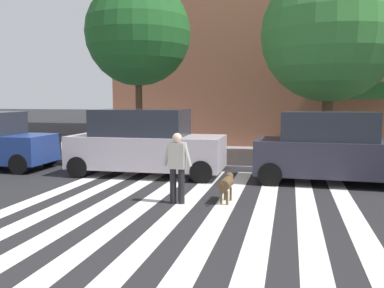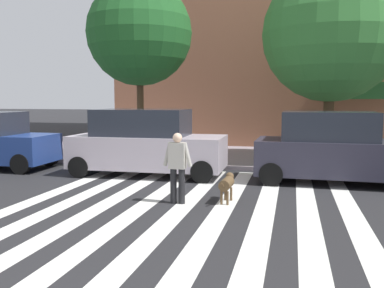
# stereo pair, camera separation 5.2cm
# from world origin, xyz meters

# --- Properties ---
(ground_plane) EXTENTS (160.00, 160.00, 0.00)m
(ground_plane) POSITION_xyz_m (0.00, 6.42, 0.00)
(ground_plane) COLOR #232326
(sidewalk_far) EXTENTS (80.00, 6.00, 0.15)m
(sidewalk_far) POSITION_xyz_m (0.00, 15.83, 0.07)
(sidewalk_far) COLOR gray
(sidewalk_far) RESTS_ON ground_plane
(crosswalk_stripes) EXTENTS (7.65, 12.23, 0.01)m
(crosswalk_stripes) POSITION_xyz_m (0.71, 6.42, 0.00)
(crosswalk_stripes) COLOR silver
(crosswalk_stripes) RESTS_ON ground_plane
(parked_car_behind_first) EXTENTS (4.84, 2.06, 2.09)m
(parked_car_behind_first) POSITION_xyz_m (-1.44, 11.36, 1.01)
(parked_car_behind_first) COLOR #BBAEBB
(parked_car_behind_first) RESTS_ON ground_plane
(parked_car_third_in_line) EXTENTS (4.43, 2.02, 2.05)m
(parked_car_third_in_line) POSITION_xyz_m (4.18, 11.36, 0.99)
(parked_car_third_in_line) COLOR #2E2D3C
(parked_car_third_in_line) RESTS_ON ground_plane
(street_tree_nearest) EXTENTS (3.89, 3.89, 6.63)m
(street_tree_nearest) POSITION_xyz_m (-2.55, 13.86, 4.82)
(street_tree_nearest) COLOR #4C3823
(street_tree_nearest) RESTS_ON sidewalk_far
(street_tree_middle) EXTENTS (4.92, 4.92, 7.06)m
(street_tree_middle) POSITION_xyz_m (4.32, 14.98, 4.74)
(street_tree_middle) COLOR #4C3823
(street_tree_middle) RESTS_ON sidewalk_far
(pedestrian_dog_walker) EXTENTS (0.71, 0.26, 1.64)m
(pedestrian_dog_walker) POSITION_xyz_m (0.50, 8.06, 0.93)
(pedestrian_dog_walker) COLOR black
(pedestrian_dog_walker) RESTS_ON ground_plane
(dog_on_leash) EXTENTS (0.29, 1.03, 0.65)m
(dog_on_leash) POSITION_xyz_m (1.59, 8.45, 0.44)
(dog_on_leash) COLOR brown
(dog_on_leash) RESTS_ON ground_plane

